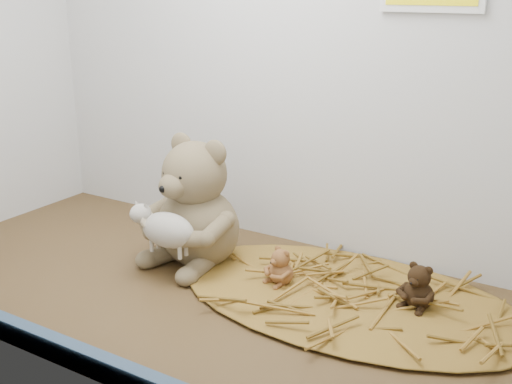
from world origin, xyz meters
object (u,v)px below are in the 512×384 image
Objects in this scene: main_teddy at (197,201)px; toy_lamb at (168,230)px; mini_teddy_brown at (419,284)px; mini_teddy_tan at (281,264)px.

main_teddy is 9.68cm from toy_lamb.
main_teddy is 44.65cm from mini_teddy_brown.
main_teddy is at bearing 90.00° from toy_lamb.
mini_teddy_tan is at bearing 4.36° from main_teddy.
toy_lamb reaches higher than mini_teddy_brown.
main_teddy is 3.25× the size of mini_teddy_brown.
mini_teddy_tan is (19.83, 7.47, -5.03)cm from toy_lamb.
mini_teddy_tan is at bearing -156.98° from mini_teddy_brown.
main_teddy is 3.69× the size of mini_teddy_tan.
main_teddy reaches higher than mini_teddy_tan.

